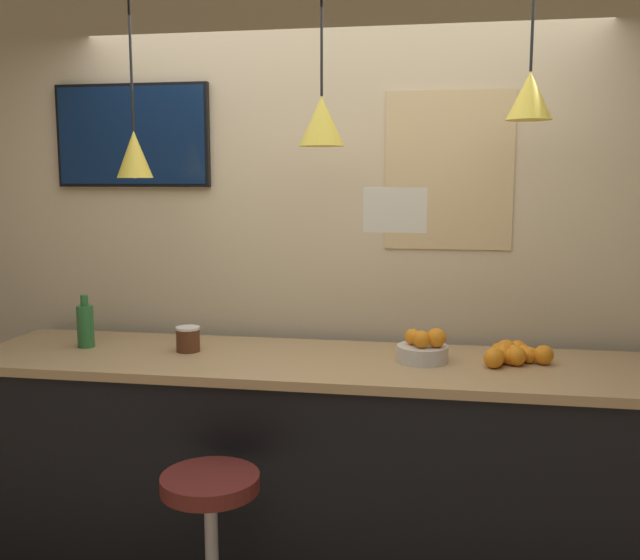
{
  "coord_description": "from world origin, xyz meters",
  "views": [
    {
      "loc": [
        0.52,
        -2.3,
        1.8
      ],
      "look_at": [
        0.0,
        0.7,
        1.36
      ],
      "focal_mm": 40.0,
      "sensor_mm": 36.0,
      "label": 1
    }
  ],
  "objects_px": {
    "juice_bottle": "(85,325)",
    "spread_jar": "(188,339)",
    "bar_stool": "(211,536)",
    "mounted_tv": "(132,136)",
    "fruit_bowl": "(423,349)"
  },
  "relations": [
    {
      "from": "mounted_tv",
      "to": "fruit_bowl",
      "type": "bearing_deg",
      "value": -15.11
    },
    {
      "from": "juice_bottle",
      "to": "spread_jar",
      "type": "distance_m",
      "value": 0.5
    },
    {
      "from": "fruit_bowl",
      "to": "juice_bottle",
      "type": "height_order",
      "value": "juice_bottle"
    },
    {
      "from": "juice_bottle",
      "to": "spread_jar",
      "type": "xyz_separation_m",
      "value": [
        0.5,
        -0.0,
        -0.05
      ]
    },
    {
      "from": "fruit_bowl",
      "to": "juice_bottle",
      "type": "distance_m",
      "value": 1.57
    },
    {
      "from": "juice_bottle",
      "to": "spread_jar",
      "type": "height_order",
      "value": "juice_bottle"
    },
    {
      "from": "fruit_bowl",
      "to": "bar_stool",
      "type": "bearing_deg",
      "value": -139.87
    },
    {
      "from": "spread_jar",
      "to": "bar_stool",
      "type": "bearing_deg",
      "value": -64.15
    },
    {
      "from": "bar_stool",
      "to": "spread_jar",
      "type": "relative_size",
      "value": 6.24
    },
    {
      "from": "bar_stool",
      "to": "juice_bottle",
      "type": "distance_m",
      "value": 1.22
    },
    {
      "from": "fruit_bowl",
      "to": "spread_jar",
      "type": "bearing_deg",
      "value": 179.7
    },
    {
      "from": "mounted_tv",
      "to": "spread_jar",
      "type": "bearing_deg",
      "value": -43.65
    },
    {
      "from": "fruit_bowl",
      "to": "mounted_tv",
      "type": "bearing_deg",
      "value": 164.89
    },
    {
      "from": "juice_bottle",
      "to": "spread_jar",
      "type": "bearing_deg",
      "value": -0.0
    },
    {
      "from": "bar_stool",
      "to": "mounted_tv",
      "type": "xyz_separation_m",
      "value": [
        -0.72,
        1.04,
        1.53
      ]
    }
  ]
}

